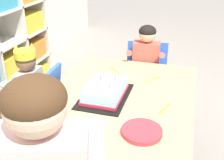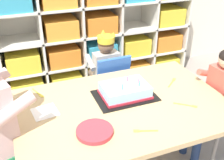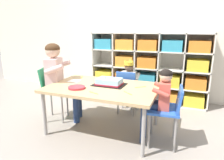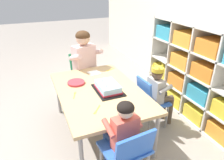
% 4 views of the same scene
% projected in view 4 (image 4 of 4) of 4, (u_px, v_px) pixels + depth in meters
% --- Properties ---
extents(ground, '(16.00, 16.00, 0.00)m').
position_uv_depth(ground, '(100.00, 131.00, 2.52)').
color(ground, gray).
extents(classroom_back_wall, '(6.98, 0.10, 2.88)m').
position_uv_depth(classroom_back_wall, '(222.00, 1.00, 2.44)').
color(classroom_back_wall, beige).
rests_on(classroom_back_wall, ground).
extents(storage_cubby_shelf, '(2.00, 0.39, 1.19)m').
position_uv_depth(storage_cubby_shelf, '(210.00, 82.00, 2.49)').
color(storage_cubby_shelf, silver).
rests_on(storage_cubby_shelf, ground).
extents(activity_table, '(1.32, 0.87, 0.57)m').
position_uv_depth(activity_table, '(99.00, 93.00, 2.29)').
color(activity_table, tan).
rests_on(activity_table, ground).
extents(classroom_chair_blue, '(0.31, 0.35, 0.67)m').
position_uv_depth(classroom_chair_blue, '(150.00, 100.00, 2.45)').
color(classroom_chair_blue, blue).
rests_on(classroom_chair_blue, ground).
extents(child_with_crown, '(0.30, 0.31, 0.82)m').
position_uv_depth(child_with_crown, '(159.00, 89.00, 2.44)').
color(child_with_crown, '#B2ADA3').
rests_on(child_with_crown, ground).
extents(classroom_chair_adult_side, '(0.40, 0.39, 0.74)m').
position_uv_depth(classroom_chair_adult_side, '(83.00, 72.00, 2.99)').
color(classroom_chair_adult_side, '#238451').
rests_on(classroom_chair_adult_side, ground).
extents(adult_helper_seated, '(0.48, 0.46, 1.07)m').
position_uv_depth(adult_helper_seated, '(87.00, 61.00, 2.82)').
color(adult_helper_seated, beige).
rests_on(adult_helper_seated, ground).
extents(classroom_chair_guest_side, '(0.38, 0.40, 0.66)m').
position_uv_depth(classroom_chair_guest_side, '(128.00, 150.00, 1.67)').
color(classroom_chair_guest_side, blue).
rests_on(classroom_chair_guest_side, ground).
extents(guest_at_table_side, '(0.31, 0.31, 0.85)m').
position_uv_depth(guest_at_table_side, '(121.00, 131.00, 1.70)').
color(guest_at_table_side, '#D15647').
rests_on(guest_at_table_side, ground).
extents(birthday_cake_on_tray, '(0.39, 0.27, 0.12)m').
position_uv_depth(birthday_cake_on_tray, '(108.00, 87.00, 2.24)').
color(birthday_cake_on_tray, black).
rests_on(birthday_cake_on_tray, activity_table).
extents(paper_plate_stack, '(0.20, 0.20, 0.02)m').
position_uv_depth(paper_plate_stack, '(76.00, 83.00, 2.40)').
color(paper_plate_stack, '#DB333D').
rests_on(paper_plate_stack, activity_table).
extents(paper_napkin_square, '(0.16, 0.16, 0.00)m').
position_uv_depth(paper_napkin_square, '(94.00, 73.00, 2.69)').
color(paper_napkin_square, white).
rests_on(paper_napkin_square, activity_table).
extents(fork_by_napkin, '(0.12, 0.10, 0.00)m').
position_uv_depth(fork_by_napkin, '(97.00, 110.00, 1.91)').
color(fork_by_napkin, yellow).
rests_on(fork_by_napkin, activity_table).
extents(fork_beside_plate_stack, '(0.06, 0.14, 0.00)m').
position_uv_depth(fork_beside_plate_stack, '(110.00, 70.00, 2.78)').
color(fork_beside_plate_stack, yellow).
rests_on(fork_beside_plate_stack, activity_table).
extents(fork_scattered_mid_table, '(0.13, 0.06, 0.00)m').
position_uv_depth(fork_scattered_mid_table, '(75.00, 95.00, 2.17)').
color(fork_scattered_mid_table, yellow).
rests_on(fork_scattered_mid_table, activity_table).
extents(fork_near_cake_tray, '(0.12, 0.10, 0.00)m').
position_uv_depth(fork_near_cake_tray, '(128.00, 107.00, 1.95)').
color(fork_near_cake_tray, yellow).
rests_on(fork_near_cake_tray, activity_table).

